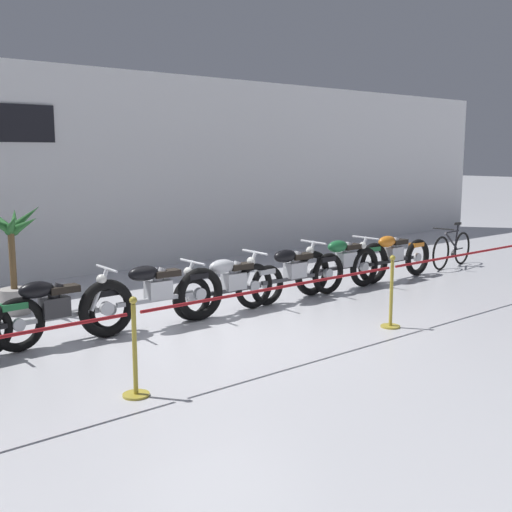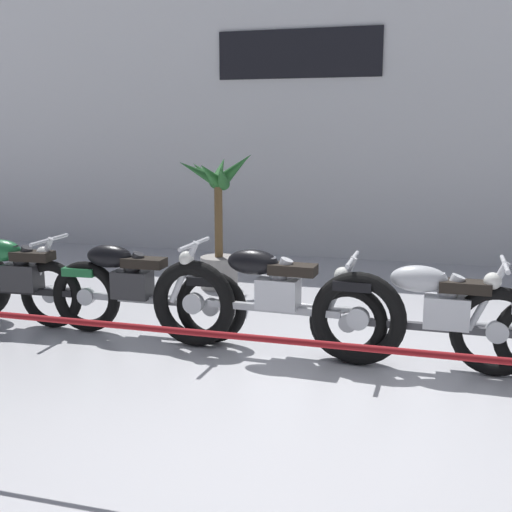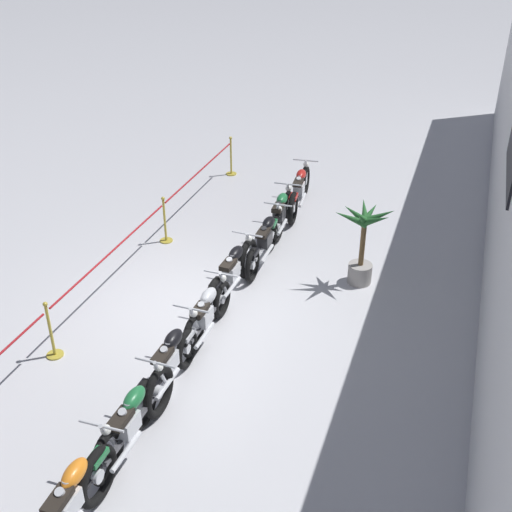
{
  "view_description": "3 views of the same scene",
  "coord_description": "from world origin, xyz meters",
  "px_view_note": "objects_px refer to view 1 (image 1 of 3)",
  "views": [
    {
      "loc": [
        -5.27,
        -7.2,
        2.48
      ],
      "look_at": [
        1.46,
        0.85,
        0.8
      ],
      "focal_mm": 45.0,
      "sensor_mm": 36.0,
      "label": 1
    },
    {
      "loc": [
        0.71,
        -4.63,
        1.95
      ],
      "look_at": [
        -0.97,
        1.21,
        0.75
      ],
      "focal_mm": 45.0,
      "sensor_mm": 36.0,
      "label": 2
    },
    {
      "loc": [
        8.76,
        4.28,
        6.69
      ],
      "look_at": [
        -1.39,
        0.78,
        0.49
      ],
      "focal_mm": 45.0,
      "sensor_mm": 36.0,
      "label": 3
    }
  ],
  "objects_px": {
    "stanchion_mid_right": "(391,303)",
    "motorcycle_black_3": "(155,295)",
    "motorcycle_black_2": "(50,311)",
    "motorcycle_black_5": "(292,273)",
    "stanchion_mid_left": "(135,363)",
    "motorcycle_silver_4": "(231,284)",
    "motorcycle_orange_7": "(392,257)",
    "bicycle": "(452,249)",
    "stanchion_far_left": "(193,314)",
    "potted_palm_left_of_row": "(13,258)",
    "motorcycle_green_6": "(344,263)"
  },
  "relations": [
    {
      "from": "motorcycle_black_2",
      "to": "motorcycle_black_3",
      "type": "bearing_deg",
      "value": -6.3
    },
    {
      "from": "motorcycle_black_3",
      "to": "stanchion_mid_left",
      "type": "height_order",
      "value": "stanchion_mid_left"
    },
    {
      "from": "motorcycle_green_6",
      "to": "motorcycle_black_2",
      "type": "bearing_deg",
      "value": 179.25
    },
    {
      "from": "bicycle",
      "to": "stanchion_mid_left",
      "type": "bearing_deg",
      "value": -165.96
    },
    {
      "from": "motorcycle_black_5",
      "to": "bicycle",
      "type": "bearing_deg",
      "value": 1.73
    },
    {
      "from": "motorcycle_black_2",
      "to": "stanchion_mid_left",
      "type": "distance_m",
      "value": 2.3
    },
    {
      "from": "motorcycle_black_5",
      "to": "stanchion_mid_right",
      "type": "height_order",
      "value": "stanchion_mid_right"
    },
    {
      "from": "bicycle",
      "to": "stanchion_mid_left",
      "type": "xyz_separation_m",
      "value": [
        -9.16,
        -2.29,
        -0.03
      ]
    },
    {
      "from": "potted_palm_left_of_row",
      "to": "stanchion_far_left",
      "type": "xyz_separation_m",
      "value": [
        0.44,
        -4.29,
        -0.12
      ]
    },
    {
      "from": "motorcycle_black_2",
      "to": "bicycle",
      "type": "xyz_separation_m",
      "value": [
        9.11,
        -0.0,
        -0.07
      ]
    },
    {
      "from": "bicycle",
      "to": "potted_palm_left_of_row",
      "type": "xyz_separation_m",
      "value": [
        -8.87,
        2.0,
        0.48
      ]
    },
    {
      "from": "motorcycle_green_6",
      "to": "potted_palm_left_of_row",
      "type": "height_order",
      "value": "potted_palm_left_of_row"
    },
    {
      "from": "motorcycle_silver_4",
      "to": "motorcycle_black_5",
      "type": "height_order",
      "value": "motorcycle_black_5"
    },
    {
      "from": "motorcycle_black_3",
      "to": "motorcycle_silver_4",
      "type": "height_order",
      "value": "motorcycle_black_3"
    },
    {
      "from": "motorcycle_silver_4",
      "to": "potted_palm_left_of_row",
      "type": "bearing_deg",
      "value": 141.21
    },
    {
      "from": "motorcycle_black_3",
      "to": "motorcycle_orange_7",
      "type": "bearing_deg",
      "value": 0.37
    },
    {
      "from": "motorcycle_black_2",
      "to": "stanchion_mid_right",
      "type": "bearing_deg",
      "value": -29.22
    },
    {
      "from": "motorcycle_orange_7",
      "to": "stanchion_mid_left",
      "type": "distance_m",
      "value": 7.23
    },
    {
      "from": "motorcycle_orange_7",
      "to": "stanchion_mid_left",
      "type": "height_order",
      "value": "stanchion_mid_left"
    },
    {
      "from": "motorcycle_orange_7",
      "to": "stanchion_mid_right",
      "type": "distance_m",
      "value": 3.5
    },
    {
      "from": "motorcycle_silver_4",
      "to": "stanchion_mid_left",
      "type": "bearing_deg",
      "value": -143.3
    },
    {
      "from": "motorcycle_orange_7",
      "to": "potted_palm_left_of_row",
      "type": "distance_m",
      "value": 6.96
    },
    {
      "from": "motorcycle_black_2",
      "to": "stanchion_far_left",
      "type": "height_order",
      "value": "stanchion_far_left"
    },
    {
      "from": "stanchion_mid_right",
      "to": "motorcycle_black_3",
      "type": "bearing_deg",
      "value": 140.95
    },
    {
      "from": "motorcycle_silver_4",
      "to": "motorcycle_green_6",
      "type": "bearing_deg",
      "value": 1.05
    },
    {
      "from": "bicycle",
      "to": "stanchion_far_left",
      "type": "bearing_deg",
      "value": -164.8
    },
    {
      "from": "bicycle",
      "to": "motorcycle_black_2",
      "type": "bearing_deg",
      "value": 179.97
    },
    {
      "from": "potted_palm_left_of_row",
      "to": "stanchion_mid_right",
      "type": "distance_m",
      "value": 5.8
    },
    {
      "from": "potted_palm_left_of_row",
      "to": "bicycle",
      "type": "bearing_deg",
      "value": -12.7
    },
    {
      "from": "motorcycle_black_5",
      "to": "motorcycle_green_6",
      "type": "relative_size",
      "value": 1.01
    },
    {
      "from": "stanchion_mid_right",
      "to": "motorcycle_orange_7",
      "type": "bearing_deg",
      "value": 38.22
    },
    {
      "from": "motorcycle_black_5",
      "to": "bicycle",
      "type": "distance_m",
      "value": 4.95
    },
    {
      "from": "motorcycle_silver_4",
      "to": "bicycle",
      "type": "bearing_deg",
      "value": 1.07
    },
    {
      "from": "motorcycle_black_2",
      "to": "motorcycle_black_3",
      "type": "distance_m",
      "value": 1.48
    },
    {
      "from": "bicycle",
      "to": "stanchion_far_left",
      "type": "height_order",
      "value": "stanchion_far_left"
    },
    {
      "from": "motorcycle_black_2",
      "to": "motorcycle_black_5",
      "type": "distance_m",
      "value": 4.17
    },
    {
      "from": "bicycle",
      "to": "potted_palm_left_of_row",
      "type": "relative_size",
      "value": 1.01
    },
    {
      "from": "potted_palm_left_of_row",
      "to": "stanchion_mid_left",
      "type": "height_order",
      "value": "potted_palm_left_of_row"
    },
    {
      "from": "stanchion_mid_left",
      "to": "motorcycle_silver_4",
      "type": "bearing_deg",
      "value": 36.7
    },
    {
      "from": "motorcycle_silver_4",
      "to": "stanchion_mid_left",
      "type": "height_order",
      "value": "stanchion_mid_left"
    },
    {
      "from": "motorcycle_black_3",
      "to": "motorcycle_silver_4",
      "type": "relative_size",
      "value": 1.06
    },
    {
      "from": "motorcycle_green_6",
      "to": "stanchion_far_left",
      "type": "xyz_separation_m",
      "value": [
        -4.85,
        -2.22,
        0.27
      ]
    },
    {
      "from": "motorcycle_silver_4",
      "to": "potted_palm_left_of_row",
      "type": "height_order",
      "value": "potted_palm_left_of_row"
    },
    {
      "from": "motorcycle_silver_4",
      "to": "stanchion_mid_right",
      "type": "bearing_deg",
      "value": -60.44
    },
    {
      "from": "motorcycle_black_2",
      "to": "motorcycle_silver_4",
      "type": "xyz_separation_m",
      "value": [
        2.87,
        -0.12,
        -0.01
      ]
    },
    {
      "from": "motorcycle_black_5",
      "to": "motorcycle_orange_7",
      "type": "xyz_separation_m",
      "value": [
        2.69,
        0.03,
        -0.0
      ]
    },
    {
      "from": "motorcycle_black_3",
      "to": "stanchion_mid_left",
      "type": "bearing_deg",
      "value": -125.49
    },
    {
      "from": "motorcycle_black_2",
      "to": "stanchion_far_left",
      "type": "relative_size",
      "value": 0.19
    },
    {
      "from": "stanchion_far_left",
      "to": "potted_palm_left_of_row",
      "type": "bearing_deg",
      "value": 95.92
    },
    {
      "from": "motorcycle_green_6",
      "to": "stanchion_far_left",
      "type": "relative_size",
      "value": 0.2
    }
  ]
}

